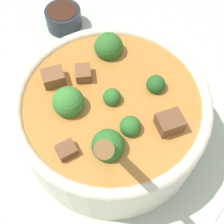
% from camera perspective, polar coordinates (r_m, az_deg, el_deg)
% --- Properties ---
extents(ground_plane, '(4.00, 4.00, 0.00)m').
position_cam_1_polar(ground_plane, '(0.52, 0.00, -4.08)').
color(ground_plane, '#ADBCAD').
extents(stew_bowl, '(0.30, 0.28, 0.30)m').
position_cam_1_polar(stew_bowl, '(0.46, -0.04, -0.57)').
color(stew_bowl, beige).
rests_on(stew_bowl, ground_plane).
extents(condiment_bowl, '(0.07, 0.07, 0.04)m').
position_cam_1_polar(condiment_bowl, '(0.66, -8.86, 16.73)').
color(condiment_bowl, '#232833').
rests_on(condiment_bowl, ground_plane).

